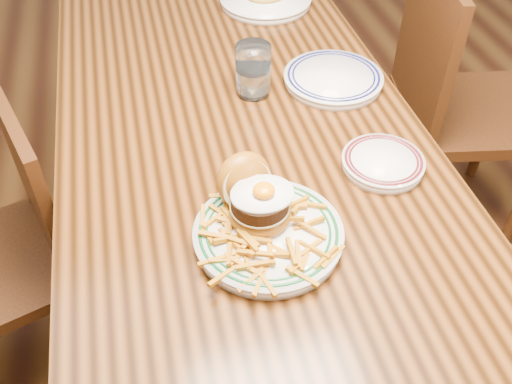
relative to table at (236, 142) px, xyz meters
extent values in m
plane|color=black|center=(0.00, 0.00, -0.66)|extent=(6.00, 6.00, 0.00)
cube|color=black|center=(0.00, 0.00, 0.06)|extent=(0.85, 1.60, 0.05)
cylinder|color=black|center=(-0.36, 0.74, -0.31)|extent=(0.07, 0.07, 0.70)
cylinder|color=black|center=(0.36, 0.74, -0.31)|extent=(0.07, 0.07, 0.70)
cube|color=#41220D|center=(-0.51, 0.00, -0.03)|extent=(0.15, 0.38, 0.42)
cylinder|color=#41220D|center=(-0.46, -0.17, -0.47)|extent=(0.04, 0.04, 0.39)
cylinder|color=#41220D|center=(-0.57, 0.15, -0.47)|extent=(0.04, 0.04, 0.39)
cube|color=#41220D|center=(0.83, 0.23, -0.22)|extent=(0.51, 0.51, 0.04)
cube|color=#41220D|center=(0.64, 0.27, 0.04)|extent=(0.11, 0.44, 0.47)
cylinder|color=#41220D|center=(1.05, 0.38, -0.45)|extent=(0.04, 0.04, 0.43)
cylinder|color=#41220D|center=(0.68, 0.45, -0.45)|extent=(0.04, 0.04, 0.43)
cylinder|color=#41220D|center=(0.62, 0.08, -0.45)|extent=(0.04, 0.04, 0.43)
cylinder|color=white|center=(-0.02, -0.41, 0.10)|extent=(0.28, 0.28, 0.02)
cylinder|color=white|center=(-0.02, -0.41, 0.11)|extent=(0.29, 0.29, 0.01)
torus|color=#0D4A1E|center=(-0.02, -0.41, 0.11)|extent=(0.26, 0.26, 0.01)
torus|color=#0D4A1E|center=(-0.02, -0.41, 0.11)|extent=(0.24, 0.24, 0.01)
ellipsoid|color=#945713|center=(-0.03, -0.38, 0.13)|extent=(0.12, 0.12, 0.05)
cylinder|color=#D9C387|center=(-0.03, -0.38, 0.15)|extent=(0.11, 0.11, 0.00)
cylinder|color=black|center=(-0.03, -0.38, 0.17)|extent=(0.11, 0.11, 0.03)
ellipsoid|color=white|center=(-0.03, -0.38, 0.18)|extent=(0.12, 0.10, 0.01)
ellipsoid|color=orange|center=(-0.02, -0.38, 0.19)|extent=(0.04, 0.04, 0.02)
ellipsoid|color=#945713|center=(-0.05, -0.31, 0.16)|extent=(0.13, 0.12, 0.13)
cylinder|color=#D9C387|center=(-0.04, -0.33, 0.16)|extent=(0.11, 0.06, 0.10)
cylinder|color=white|center=(0.27, -0.27, 0.10)|extent=(0.18, 0.18, 0.02)
cylinder|color=white|center=(0.27, -0.27, 0.11)|extent=(0.18, 0.18, 0.01)
torus|color=#501217|center=(0.27, -0.27, 0.11)|extent=(0.17, 0.17, 0.01)
torus|color=#501217|center=(0.27, -0.27, 0.11)|extent=(0.15, 0.15, 0.01)
cube|color=silver|center=(0.29, -0.26, 0.11)|extent=(0.10, 0.07, 0.00)
cylinder|color=white|center=(0.27, 0.07, 0.10)|extent=(0.25, 0.25, 0.02)
cylinder|color=white|center=(0.27, 0.07, 0.11)|extent=(0.26, 0.26, 0.01)
torus|color=#0F114E|center=(0.27, 0.07, 0.11)|extent=(0.24, 0.24, 0.01)
torus|color=#0F114E|center=(0.27, 0.07, 0.11)|extent=(0.21, 0.21, 0.01)
cylinder|color=white|center=(0.06, 0.08, 0.15)|extent=(0.09, 0.09, 0.13)
cylinder|color=silver|center=(0.06, 0.08, 0.12)|extent=(0.07, 0.07, 0.06)
cylinder|color=white|center=(0.21, 0.54, 0.10)|extent=(0.28, 0.28, 0.02)
camera|label=1|loc=(-0.21, -1.11, 0.91)|focal=40.00mm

